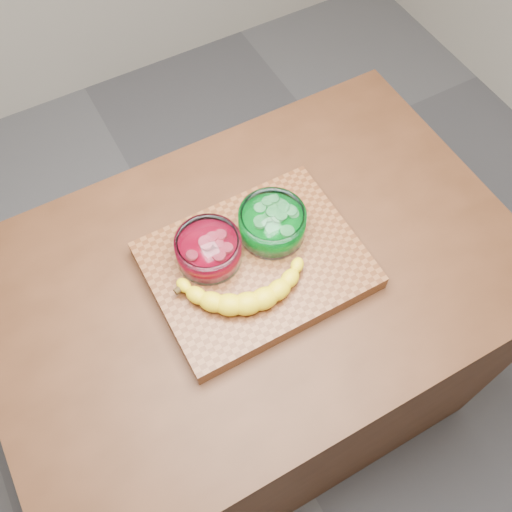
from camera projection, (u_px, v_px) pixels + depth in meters
ground at (256, 393)px, 2.03m from camera, size 3.50×3.50×0.00m
counter at (256, 346)px, 1.65m from camera, size 1.20×0.80×0.90m
cutting_board at (256, 265)px, 1.24m from camera, size 0.45×0.35×0.04m
bowl_red at (209, 250)px, 1.20m from camera, size 0.14×0.14×0.07m
bowl_green at (272, 224)px, 1.23m from camera, size 0.15×0.15×0.07m
banana at (245, 282)px, 1.18m from camera, size 0.30×0.17×0.04m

